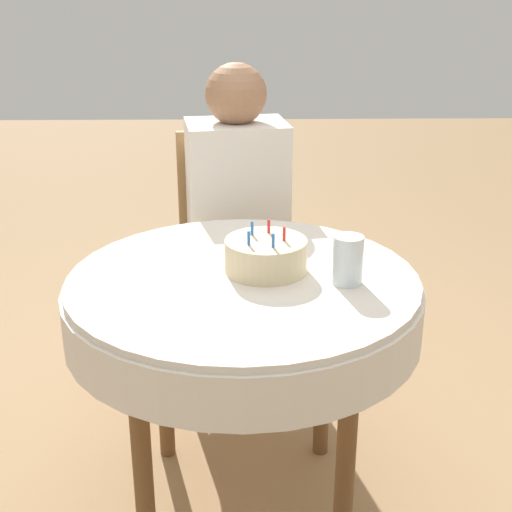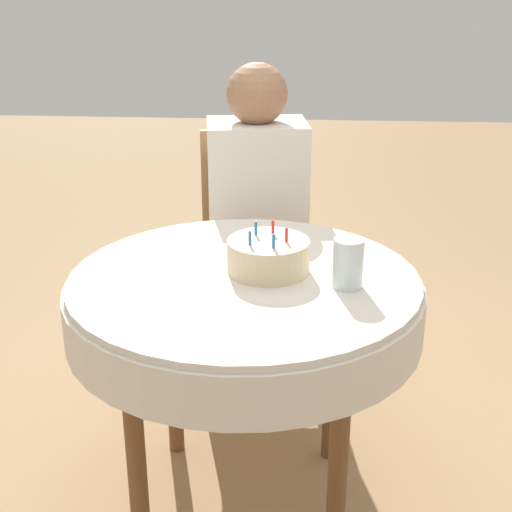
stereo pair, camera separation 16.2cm
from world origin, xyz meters
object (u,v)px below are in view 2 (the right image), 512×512
object	(u,v)px
birthday_cake	(268,256)
chair	(255,250)
drinking_glass	(348,263)
person	(257,201)

from	to	relation	value
birthday_cake	chair	bearing A→B (deg)	96.81
chair	drinking_glass	world-z (taller)	chair
chair	birthday_cake	size ratio (longest dim) A/B	4.32
birthday_cake	drinking_glass	world-z (taller)	drinking_glass
chair	drinking_glass	bearing A→B (deg)	-79.03
drinking_glass	person	bearing A→B (deg)	110.60
chair	person	bearing A→B (deg)	-90.00
person	drinking_glass	size ratio (longest dim) A/B	9.53
person	birthday_cake	world-z (taller)	person
person	birthday_cake	distance (m)	0.67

